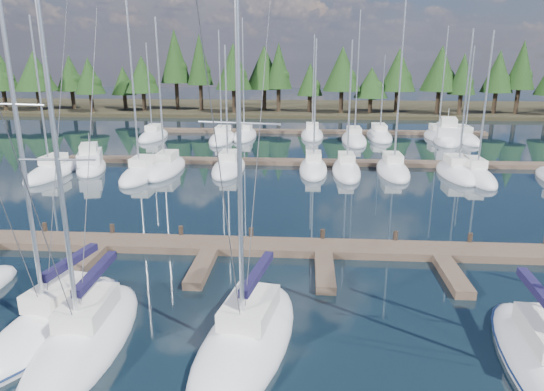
# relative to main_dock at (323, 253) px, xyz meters

# --- Properties ---
(ground) EXTENTS (260.00, 260.00, 0.00)m
(ground) POSITION_rel_main_dock_xyz_m (0.00, 12.64, -0.20)
(ground) COLOR black
(ground) RESTS_ON ground
(far_shore) EXTENTS (220.00, 30.00, 0.60)m
(far_shore) POSITION_rel_main_dock_xyz_m (0.00, 72.64, 0.10)
(far_shore) COLOR #2D2819
(far_shore) RESTS_ON ground
(main_dock) EXTENTS (44.00, 6.13, 0.90)m
(main_dock) POSITION_rel_main_dock_xyz_m (0.00, 0.00, 0.00)
(main_dock) COLOR brown
(main_dock) RESTS_ON ground
(back_docks) EXTENTS (50.00, 21.80, 0.40)m
(back_docks) POSITION_rel_main_dock_xyz_m (0.00, 32.23, -0.00)
(back_docks) COLOR brown
(back_docks) RESTS_ON ground
(front_sailboat_1) EXTENTS (4.04, 8.53, 15.66)m
(front_sailboat_1) POSITION_rel_main_dock_xyz_m (-10.57, -7.80, 0.10)
(front_sailboat_1) COLOR white
(front_sailboat_1) RESTS_ON ground
(front_sailboat_2) EXTENTS (2.95, 8.49, 12.73)m
(front_sailboat_2) POSITION_rel_main_dock_xyz_m (-8.84, -8.84, 0.08)
(front_sailboat_2) COLOR white
(front_sailboat_2) RESTS_ON ground
(front_sailboat_3) EXTENTS (4.44, 9.00, 14.83)m
(front_sailboat_3) POSITION_rel_main_dock_xyz_m (-3.01, -8.45, 0.09)
(front_sailboat_3) COLOR white
(front_sailboat_3) RESTS_ON ground
(back_sailboat_rows) EXTENTS (46.32, 31.81, 16.51)m
(back_sailboat_rows) POSITION_rel_main_dock_xyz_m (0.07, 27.95, 0.06)
(back_sailboat_rows) COLOR white
(back_sailboat_rows) RESTS_ON ground
(motor_yacht_left) EXTENTS (5.13, 8.30, 3.93)m
(motor_yacht_left) POSITION_rel_main_dock_xyz_m (-21.04, 19.17, 0.24)
(motor_yacht_left) COLOR white
(motor_yacht_left) RESTS_ON ground
(motor_yacht_right) EXTENTS (5.08, 10.11, 4.84)m
(motor_yacht_right) POSITION_rel_main_dock_xyz_m (16.28, 36.93, 0.32)
(motor_yacht_right) COLOR white
(motor_yacht_right) RESTS_ON ground
(tree_line) EXTENTS (185.78, 11.36, 14.24)m
(tree_line) POSITION_rel_main_dock_xyz_m (-1.60, 62.89, 7.17)
(tree_line) COLOR black
(tree_line) RESTS_ON far_shore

